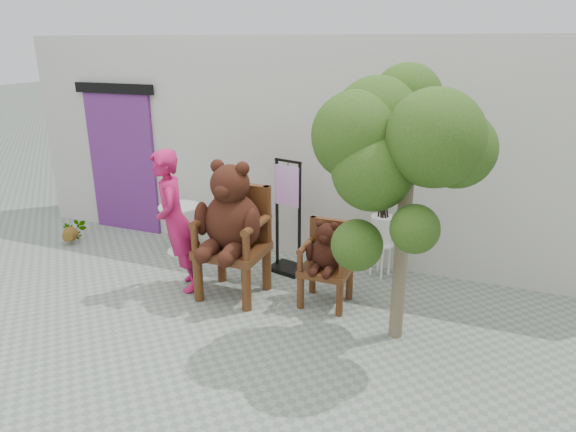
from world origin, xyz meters
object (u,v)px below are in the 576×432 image
(chair_big, at_px, (232,222))
(chair_small, at_px, (327,255))
(stool_bucket, at_px, (382,229))
(tree, at_px, (399,142))
(display_stand, at_px, (288,230))
(person, at_px, (176,222))
(cafe_table, at_px, (181,223))

(chair_big, bearing_deg, chair_small, 10.86)
(chair_small, bearing_deg, stool_bucket, 66.23)
(chair_big, relative_size, chair_small, 1.63)
(chair_small, bearing_deg, chair_big, -169.14)
(chair_small, relative_size, tree, 0.37)
(display_stand, xyz_separation_m, stool_bucket, (1.17, 0.32, 0.06))
(person, bearing_deg, tree, 52.24)
(stool_bucket, bearing_deg, tree, -75.65)
(cafe_table, relative_size, display_stand, 0.47)
(cafe_table, bearing_deg, display_stand, -1.04)
(chair_small, distance_m, person, 1.84)
(display_stand, relative_size, stool_bucket, 1.04)
(tree, bearing_deg, chair_big, 170.64)
(chair_big, distance_m, stool_bucket, 1.95)
(cafe_table, height_order, tree, tree)
(chair_small, height_order, cafe_table, chair_small)
(chair_small, relative_size, stool_bucket, 0.70)
(cafe_table, distance_m, display_stand, 1.68)
(display_stand, distance_m, stool_bucket, 1.21)
(cafe_table, bearing_deg, person, -58.27)
(stool_bucket, height_order, tree, tree)
(cafe_table, bearing_deg, chair_big, -34.19)
(person, bearing_deg, chair_small, 66.82)
(tree, bearing_deg, cafe_table, 159.47)
(cafe_table, bearing_deg, tree, -20.53)
(chair_big, xyz_separation_m, person, (-0.70, -0.11, -0.06))
(chair_big, bearing_deg, cafe_table, 145.81)
(chair_small, distance_m, stool_bucket, 1.06)
(person, relative_size, display_stand, 1.15)
(chair_small, height_order, display_stand, display_stand)
(stool_bucket, bearing_deg, display_stand, -164.68)
(chair_small, bearing_deg, cafe_table, 164.24)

